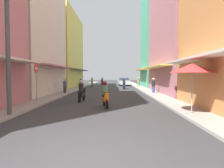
# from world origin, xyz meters

# --- Properties ---
(ground_plane) EXTENTS (111.26, 111.26, 0.00)m
(ground_plane) POSITION_xyz_m (0.00, 21.29, 0.00)
(ground_plane) COLOR #38383A
(sidewalk_left) EXTENTS (1.53, 58.57, 0.12)m
(sidewalk_left) POSITION_xyz_m (-4.64, 21.29, 0.06)
(sidewalk_left) COLOR #9E9991
(sidewalk_left) RESTS_ON ground
(sidewalk_right) EXTENTS (1.53, 58.57, 0.12)m
(sidewalk_right) POSITION_xyz_m (4.64, 21.29, 0.06)
(sidewalk_right) COLOR #ADA89E
(sidewalk_right) RESTS_ON ground
(building_left_mid) EXTENTS (7.05, 10.27, 12.16)m
(building_left_mid) POSITION_xyz_m (-8.40, 15.05, 6.08)
(building_left_mid) COLOR silver
(building_left_mid) RESTS_ON ground
(building_left_far) EXTENTS (7.05, 12.53, 11.68)m
(building_left_far) POSITION_xyz_m (-8.40, 27.30, 5.83)
(building_left_far) COLOR #EFD159
(building_left_far) RESTS_ON ground
(building_right_mid) EXTENTS (7.05, 12.00, 17.83)m
(building_right_mid) POSITION_xyz_m (8.40, 16.85, 8.91)
(building_right_mid) COLOR #B7727F
(building_right_mid) RESTS_ON ground
(building_right_far) EXTENTS (7.05, 8.34, 15.39)m
(building_right_far) POSITION_xyz_m (8.40, 27.76, 7.69)
(building_right_far) COLOR #4CB28C
(building_right_far) RESTS_ON ground
(motorbike_red) EXTENTS (0.74, 1.75, 1.58)m
(motorbike_red) POSITION_xyz_m (-2.85, 15.95, 0.70)
(motorbike_red) COLOR black
(motorbike_red) RESTS_ON ground
(motorbike_silver) EXTENTS (0.55, 1.81, 1.58)m
(motorbike_silver) POSITION_xyz_m (-3.03, 27.90, 0.70)
(motorbike_silver) COLOR black
(motorbike_silver) RESTS_ON ground
(motorbike_blue) EXTENTS (0.57, 1.80, 1.58)m
(motorbike_blue) POSITION_xyz_m (2.02, 22.95, 0.70)
(motorbike_blue) COLOR black
(motorbike_blue) RESTS_ON ground
(motorbike_orange) EXTENTS (0.60, 1.79, 1.58)m
(motorbike_orange) POSITION_xyz_m (0.16, 7.31, 0.70)
(motorbike_orange) COLOR black
(motorbike_orange) RESTS_ON ground
(motorbike_black) EXTENTS (0.55, 1.81, 1.58)m
(motorbike_black) POSITION_xyz_m (-1.72, 9.98, 0.70)
(motorbike_black) COLOR black
(motorbike_black) RESTS_ON ground
(motorbike_maroon) EXTENTS (0.70, 1.76, 1.58)m
(motorbike_maroon) POSITION_xyz_m (-1.85, 35.12, 0.70)
(motorbike_maroon) COLOR black
(motorbike_maroon) RESTS_ON ground
(parked_car) EXTENTS (2.14, 4.25, 1.45)m
(parked_car) POSITION_xyz_m (2.40, 32.24, 0.74)
(parked_car) COLOR silver
(parked_car) RESTS_ON ground
(pedestrian_foreground) EXTENTS (0.44, 0.44, 1.69)m
(pedestrian_foreground) POSITION_xyz_m (4.74, 15.95, 0.95)
(pedestrian_foreground) COLOR #334C8C
(pedestrian_foreground) RESTS_ON ground
(pedestrian_far) EXTENTS (0.44, 0.44, 1.63)m
(pedestrian_far) POSITION_xyz_m (-4.49, 15.86, 0.92)
(pedestrian_far) COLOR #262628
(pedestrian_far) RESTS_ON ground
(pedestrian_crossing) EXTENTS (0.44, 0.44, 1.67)m
(pedestrian_crossing) POSITION_xyz_m (4.65, 28.21, 0.94)
(pedestrian_crossing) COLOR #598C59
(pedestrian_crossing) RESTS_ON ground
(vendor_umbrella) EXTENTS (2.15, 2.15, 2.50)m
(vendor_umbrella) POSITION_xyz_m (4.42, 4.93, 2.28)
(vendor_umbrella) COLOR #99999E
(vendor_umbrella) RESTS_ON ground
(utility_pole) EXTENTS (0.20, 1.20, 7.85)m
(utility_pole) POSITION_xyz_m (-4.13, 4.43, 4.00)
(utility_pole) COLOR #4C4C4F
(utility_pole) RESTS_ON ground
(street_sign_no_entry) EXTENTS (0.07, 0.60, 2.65)m
(street_sign_no_entry) POSITION_xyz_m (-4.03, 7.38, 1.72)
(street_sign_no_entry) COLOR gray
(street_sign_no_entry) RESTS_ON ground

